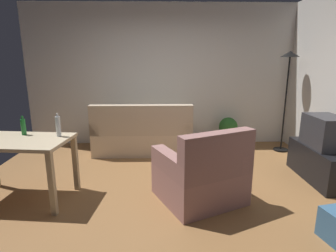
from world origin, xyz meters
TOP-DOWN VIEW (x-y plane):
  - ground_plane at (0.00, 0.00)m, footprint 5.20×4.40m
  - wall_rear at (0.00, 2.20)m, footprint 5.20×0.10m
  - couch at (-0.33, 1.59)m, footprint 1.75×0.84m
  - tv_stand at (2.25, 0.31)m, footprint 0.44×1.10m
  - tv at (2.25, 0.31)m, footprint 0.41×0.60m
  - torchiere_lamp at (2.25, 1.59)m, footprint 0.32×0.32m
  - desk at (-1.70, -0.16)m, footprint 1.27×0.82m
  - potted_plant at (1.31, 1.90)m, footprint 0.36×0.36m
  - armchair at (0.49, -0.24)m, footprint 1.17×1.14m
  - bottle_green at (-1.69, 0.04)m, footprint 0.06×0.06m
  - bottle_clear at (-1.23, -0.03)m, footprint 0.06×0.06m

SIDE VIEW (x-z plane):
  - ground_plane at x=0.00m, z-range -0.02..0.00m
  - tv_stand at x=2.25m, z-range 0.00..0.48m
  - couch at x=-0.33m, z-range -0.15..0.77m
  - armchair at x=0.49m, z-range -0.14..0.78m
  - potted_plant at x=1.31m, z-range 0.05..0.62m
  - desk at x=-1.70m, z-range 0.27..1.03m
  - tv at x=2.25m, z-range 0.48..0.92m
  - bottle_green at x=-1.69m, z-range 0.74..0.98m
  - bottle_clear at x=-1.23m, z-range 0.74..1.03m
  - wall_rear at x=0.00m, z-range 0.00..2.70m
  - torchiere_lamp at x=2.25m, z-range 0.51..2.32m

